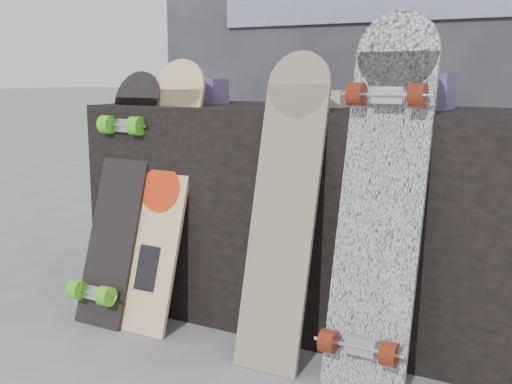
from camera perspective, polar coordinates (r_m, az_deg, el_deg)
The scene contains 10 objects.
ground at distance 2.14m, azimuth -1.67°, elevation -14.97°, with size 60.00×60.00×0.00m, color slate.
vendor_table at distance 2.43m, azimuth 4.41°, elevation -1.90°, with size 1.60×0.60×0.80m, color black.
booth at distance 3.17m, azimuth 11.35°, elevation 13.60°, with size 2.40×0.22×2.20m.
merch_box_purple at distance 2.62m, azimuth -4.80°, elevation 8.93°, with size 0.18×0.12×0.10m, color #4D3062.
merch_box_small at distance 2.29m, azimuth 15.25°, elevation 8.61°, with size 0.14×0.14×0.12m, color #4D3062.
merch_box_flat at distance 2.38m, azimuth 5.48°, elevation 8.27°, with size 0.22×0.10×0.06m, color #D1B78C.
longboard_geisha at distance 2.38m, azimuth -8.33°, elevation 0.56°, with size 0.23×0.33×0.98m.
longboard_celtic at distance 2.03m, azimuth 2.61°, elevation -0.64°, with size 0.22×0.27×1.00m.
longboard_cascadia at distance 1.92m, azimuth 11.07°, elevation -0.11°, with size 0.25×0.33×1.11m.
skateboard_dark at distance 2.46m, azimuth -12.13°, elevation -0.06°, with size 0.21×0.37×0.93m.
Camera 1 is at (1.01, -1.65, 0.92)m, focal length 45.00 mm.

